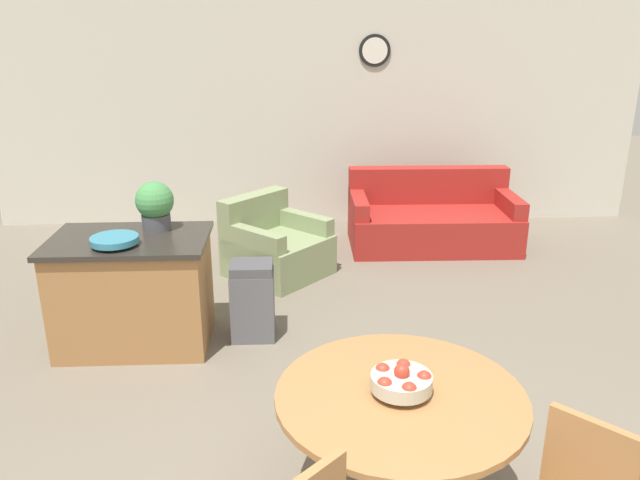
% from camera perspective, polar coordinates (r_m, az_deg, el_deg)
% --- Properties ---
extents(wall_back, '(8.00, 0.09, 2.70)m').
position_cam_1_polar(wall_back, '(7.82, -0.25, 11.33)').
color(wall_back, beige).
rests_on(wall_back, ground_plane).
extents(dining_table, '(1.23, 1.23, 0.73)m').
position_cam_1_polar(dining_table, '(3.22, 7.26, -16.19)').
color(dining_table, '#9E6B3D').
rests_on(dining_table, ground_plane).
extents(fruit_bowl, '(0.30, 0.30, 0.16)m').
position_cam_1_polar(fruit_bowl, '(3.09, 7.43, -12.64)').
color(fruit_bowl, '#B7B29E').
rests_on(fruit_bowl, dining_table).
extents(kitchen_island, '(1.20, 0.80, 0.88)m').
position_cam_1_polar(kitchen_island, '(5.10, -16.66, -4.48)').
color(kitchen_island, '#9E6B3D').
rests_on(kitchen_island, ground_plane).
extents(teal_bowl, '(0.35, 0.35, 0.07)m').
position_cam_1_polar(teal_bowl, '(4.78, -18.28, -0.00)').
color(teal_bowl, teal).
rests_on(teal_bowl, kitchen_island).
extents(potted_plant, '(0.30, 0.30, 0.38)m').
position_cam_1_polar(potted_plant, '(5.03, -14.86, 3.16)').
color(potted_plant, '#4C4C51').
rests_on(potted_plant, kitchen_island).
extents(trash_bin, '(0.34, 0.30, 0.64)m').
position_cam_1_polar(trash_bin, '(5.05, -6.17, -5.53)').
color(trash_bin, '#56565B').
rests_on(trash_bin, ground_plane).
extents(couch, '(1.87, 0.98, 0.84)m').
position_cam_1_polar(couch, '(7.25, 10.17, 1.76)').
color(couch, maroon).
rests_on(couch, ground_plane).
extents(armchair, '(1.19, 1.19, 0.78)m').
position_cam_1_polar(armchair, '(6.32, -4.12, -0.73)').
color(armchair, gray).
rests_on(armchair, ground_plane).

